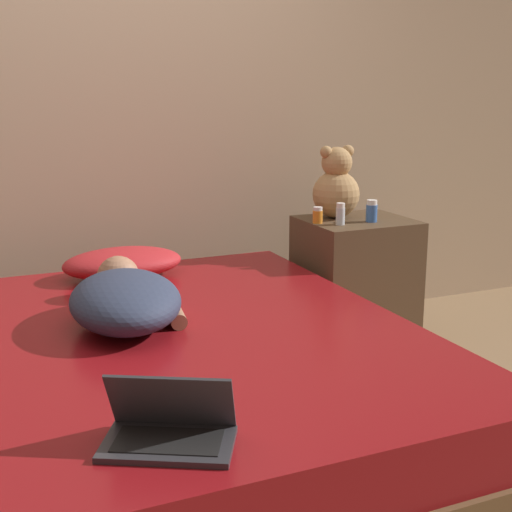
% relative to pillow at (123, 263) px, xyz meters
% --- Properties ---
extents(ground_plane, '(12.00, 12.00, 0.00)m').
position_rel_pillow_xyz_m(ground_plane, '(0.02, -0.81, -0.56)').
color(ground_plane, '#937551').
extents(wall_back, '(8.00, 0.06, 2.60)m').
position_rel_pillow_xyz_m(wall_back, '(0.02, 0.51, 0.74)').
color(wall_back, tan).
rests_on(wall_back, ground_plane).
extents(bed, '(1.67, 2.08, 0.50)m').
position_rel_pillow_xyz_m(bed, '(0.02, -0.81, -0.32)').
color(bed, brown).
rests_on(bed, ground_plane).
extents(nightstand, '(0.53, 0.47, 0.69)m').
position_rel_pillow_xyz_m(nightstand, '(1.18, -0.10, -0.22)').
color(nightstand, brown).
rests_on(nightstand, ground_plane).
extents(pillow, '(0.55, 0.34, 0.14)m').
position_rel_pillow_xyz_m(pillow, '(0.00, 0.00, 0.00)').
color(pillow, red).
rests_on(pillow, bed).
extents(person_lying, '(0.49, 0.78, 0.19)m').
position_rel_pillow_xyz_m(person_lying, '(-0.14, -0.64, 0.03)').
color(person_lying, '#2D3851').
rests_on(person_lying, bed).
extents(laptop, '(0.37, 0.32, 0.18)m').
position_rel_pillow_xyz_m(laptop, '(-0.26, -1.58, -0.02)').
color(laptop, '#333338').
rests_on(laptop, bed).
extents(teddy_bear, '(0.24, 0.24, 0.37)m').
position_rel_pillow_xyz_m(teddy_bear, '(1.11, -0.01, 0.29)').
color(teddy_bear, tan).
rests_on(teddy_bear, nightstand).
extents(bottle_clear, '(0.04, 0.04, 0.11)m').
position_rel_pillow_xyz_m(bottle_clear, '(1.03, -0.19, 0.18)').
color(bottle_clear, silver).
rests_on(bottle_clear, nightstand).
extents(bottle_orange, '(0.05, 0.05, 0.08)m').
position_rel_pillow_xyz_m(bottle_orange, '(0.95, -0.11, 0.17)').
color(bottle_orange, orange).
rests_on(bottle_orange, nightstand).
extents(bottle_blue, '(0.06, 0.06, 0.11)m').
position_rel_pillow_xyz_m(bottle_blue, '(1.21, -0.18, 0.18)').
color(bottle_blue, '#3866B2').
rests_on(bottle_blue, nightstand).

